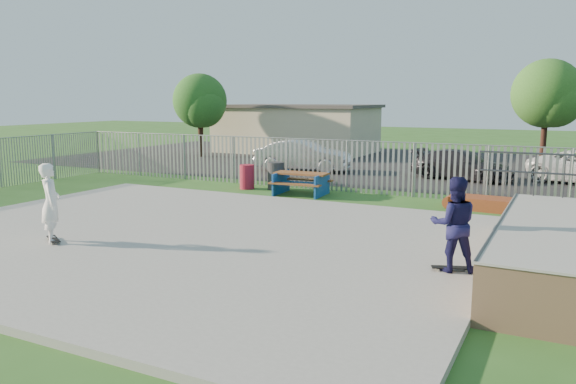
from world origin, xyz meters
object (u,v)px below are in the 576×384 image
at_px(tree_mid, 547,94).
at_px(trash_bin_grey, 276,176).
at_px(car_silver, 303,156).
at_px(tree_left, 200,101).
at_px(skater_white, 51,203).
at_px(picnic_table, 301,183).
at_px(funbox, 483,203).
at_px(car_dark, 462,165).
at_px(trash_bin_red, 247,177).
at_px(skater_navy, 454,224).

bearing_deg(tree_mid, trash_bin_grey, -122.42).
distance_m(car_silver, tree_left, 9.86).
distance_m(car_silver, tree_mid, 13.93).
height_order(car_silver, skater_white, skater_white).
xyz_separation_m(trash_bin_grey, tree_mid, (9.04, 14.23, 3.31)).
bearing_deg(car_silver, skater_white, 173.39).
xyz_separation_m(picnic_table, funbox, (6.56, 0.08, -0.23)).
height_order(trash_bin_grey, car_silver, car_silver).
bearing_deg(car_dark, picnic_table, 157.08).
bearing_deg(skater_white, trash_bin_grey, -52.03).
bearing_deg(tree_left, trash_bin_red, -46.49).
relative_size(funbox, tree_mid, 0.37).
distance_m(picnic_table, skater_white, 9.87).
relative_size(picnic_table, car_dark, 0.47).
bearing_deg(trash_bin_red, car_silver, 92.91).
bearing_deg(trash_bin_grey, picnic_table, -24.93).
xyz_separation_m(picnic_table, skater_navy, (7.02, -7.63, 0.68)).
bearing_deg(car_silver, trash_bin_grey, -175.05).
relative_size(picnic_table, trash_bin_red, 2.16).
distance_m(trash_bin_red, trash_bin_grey, 1.18).
bearing_deg(trash_bin_red, car_dark, 41.93).
xyz_separation_m(tree_left, skater_white, (9.55, -19.48, -2.34)).
bearing_deg(tree_mid, car_dark, -109.78).
bearing_deg(tree_left, car_silver, -22.52).
relative_size(picnic_table, tree_mid, 0.37).
relative_size(skater_navy, skater_white, 1.00).
bearing_deg(picnic_table, tree_left, 136.02).
bearing_deg(skater_navy, trash_bin_grey, -65.12).
distance_m(picnic_table, funbox, 6.56).
xyz_separation_m(car_silver, tree_mid, (10.46, 8.68, 3.06)).
bearing_deg(car_silver, trash_bin_red, 173.50).
height_order(car_silver, skater_navy, skater_navy).
distance_m(trash_bin_grey, car_silver, 5.73).
height_order(trash_bin_red, car_dark, car_dark).
xyz_separation_m(trash_bin_red, car_dark, (7.24, 6.51, 0.19)).
relative_size(picnic_table, skater_navy, 1.10).
bearing_deg(car_dark, tree_mid, -8.13).
bearing_deg(car_dark, skater_navy, -159.18).
bearing_deg(car_dark, skater_white, 169.26).
height_order(picnic_table, tree_mid, tree_mid).
relative_size(picnic_table, skater_white, 1.10).
bearing_deg(trash_bin_grey, funbox, -4.24).
height_order(trash_bin_red, tree_mid, tree_mid).
bearing_deg(funbox, skater_white, -127.77).
bearing_deg(skater_white, car_dark, -70.84).
bearing_deg(trash_bin_red, tree_left, 133.51).
height_order(picnic_table, car_silver, car_silver).
xyz_separation_m(picnic_table, trash_bin_red, (-2.56, 0.29, 0.06)).
xyz_separation_m(car_silver, skater_white, (0.77, -15.84, 0.31)).
distance_m(funbox, skater_navy, 7.78).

